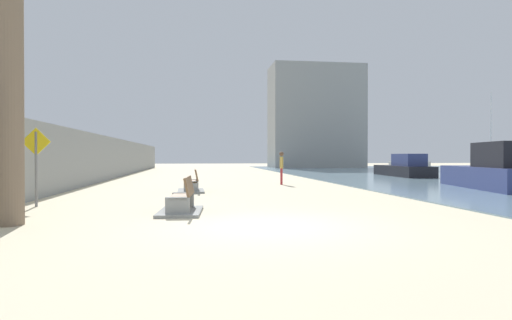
# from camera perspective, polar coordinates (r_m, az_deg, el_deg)

# --- Properties ---
(ground_plane) EXTENTS (120.00, 120.00, 0.00)m
(ground_plane) POSITION_cam_1_polar(r_m,az_deg,el_deg) (27.25, -4.66, -2.70)
(ground_plane) COLOR beige
(seawall) EXTENTS (0.80, 64.00, 2.78)m
(seawall) POSITION_cam_1_polar(r_m,az_deg,el_deg) (27.80, -20.28, 0.21)
(seawall) COLOR gray
(seawall) RESTS_ON ground
(bench_near) EXTENTS (1.25, 2.17, 0.98)m
(bench_near) POSITION_cam_1_polar(r_m,az_deg,el_deg) (11.75, -9.87, -5.83)
(bench_near) COLOR gray
(bench_near) RESTS_ON ground
(bench_far) EXTENTS (1.14, 2.12, 0.98)m
(bench_far) POSITION_cam_1_polar(r_m,az_deg,el_deg) (18.62, -8.57, -3.48)
(bench_far) COLOR gray
(bench_far) RESTS_ON ground
(person_walking) EXTENTS (0.25, 0.52, 1.77)m
(person_walking) POSITION_cam_1_polar(r_m,az_deg,el_deg) (23.00, 3.41, -0.70)
(person_walking) COLOR #B22D33
(person_walking) RESTS_ON ground
(boat_far_right) EXTENTS (2.47, 6.87, 1.66)m
(boat_far_right) POSITION_cam_1_polar(r_m,az_deg,el_deg) (33.65, 19.13, -1.02)
(boat_far_right) COLOR black
(boat_far_right) RESTS_ON water_bay
(boat_outer) EXTENTS (2.32, 4.82, 8.07)m
(boat_outer) POSITION_cam_1_polar(r_m,az_deg,el_deg) (50.36, 28.95, -0.33)
(boat_outer) COLOR white
(boat_outer) RESTS_ON water_bay
(boat_far_left) EXTENTS (3.33, 7.14, 2.12)m
(boat_far_left) POSITION_cam_1_polar(r_m,az_deg,el_deg) (22.35, 29.05, -1.39)
(boat_far_left) COLOR navy
(boat_far_left) RESTS_ON water_bay
(boat_distant) EXTENTS (1.74, 7.44, 1.69)m
(boat_distant) POSITION_cam_1_polar(r_m,az_deg,el_deg) (56.88, 19.74, -0.38)
(boat_distant) COLOR beige
(boat_distant) RESTS_ON water_bay
(pedestrian_sign) EXTENTS (0.85, 0.08, 2.39)m
(pedestrian_sign) POSITION_cam_1_polar(r_m,az_deg,el_deg) (14.59, -27.22, 0.30)
(pedestrian_sign) COLOR slate
(pedestrian_sign) RESTS_ON ground
(harbor_building) EXTENTS (12.00, 6.00, 13.40)m
(harbor_building) POSITION_cam_1_polar(r_m,az_deg,el_deg) (57.59, 7.95, 5.68)
(harbor_building) COLOR gray
(harbor_building) RESTS_ON ground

